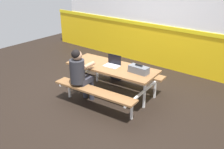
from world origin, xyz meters
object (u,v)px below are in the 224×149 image
(toolbox_grey, at_px, (139,69))
(backpack_dark, at_px, (117,71))
(student_nearer, at_px, (80,72))
(picnic_table_main, at_px, (112,73))
(laptop_silver, at_px, (113,64))

(toolbox_grey, xyz_separation_m, backpack_dark, (-1.16, 0.83, -0.60))
(toolbox_grey, bearing_deg, student_nearer, -147.06)
(picnic_table_main, distance_m, toolbox_grey, 0.67)
(picnic_table_main, height_order, student_nearer, student_nearer)
(student_nearer, relative_size, backpack_dark, 2.74)
(laptop_silver, bearing_deg, student_nearer, -119.24)
(toolbox_grey, bearing_deg, laptop_silver, -178.58)
(backpack_dark, bearing_deg, student_nearer, -83.48)
(picnic_table_main, relative_size, toolbox_grey, 4.97)
(picnic_table_main, bearing_deg, laptop_silver, 105.03)
(student_nearer, bearing_deg, backpack_dark, 96.52)
(student_nearer, bearing_deg, toolbox_grey, 32.94)
(student_nearer, bearing_deg, picnic_table_main, 58.56)
(student_nearer, distance_m, toolbox_grey, 1.18)
(picnic_table_main, distance_m, laptop_silver, 0.21)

